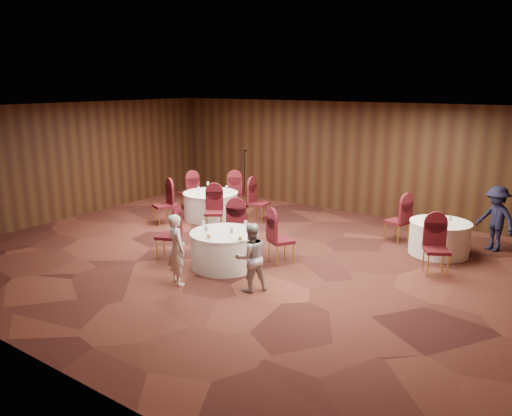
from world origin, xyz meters
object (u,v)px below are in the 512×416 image
Objects in this scene: woman_b at (251,257)px; man_c at (496,219)px; table_left at (211,205)px; mic_stand at (245,190)px; woman_a at (177,249)px; table_right at (439,238)px; table_main at (225,249)px.

man_c is (3.20, 5.01, 0.10)m from woman_b.
woman_b is at bearing -41.91° from table_left.
man_c is at bearing 12.31° from table_left.
mic_stand reaches higher than woman_a.
woman_b is at bearing -131.58° from woman_a.
woman_b is at bearing -91.63° from man_c.
woman_a is 1.06× the size of woman_b.
mic_stand is 1.36× the size of woman_b.
mic_stand is at bearing -149.72° from man_c.
table_right is 4.65m from woman_b.
man_c reaches higher than table_main.
woman_b is at bearing -119.11° from table_right.
table_right is (3.43, 3.36, 0.00)m from table_main.
table_main is at bearing -104.46° from man_c.
mic_stand is (-2.71, 4.39, 0.15)m from table_main.
woman_a is at bearing -97.20° from table_main.
table_right is 5.84m from woman_a.
mic_stand reaches higher than table_left.
woman_a is (2.54, -4.01, 0.31)m from table_left.
woman_a is 1.43m from woman_b.
table_left is 1.64m from mic_stand.
table_left is 1.03× the size of man_c.
table_right is 1.39m from man_c.
man_c is at bearing -0.70° from mic_stand.
woman_b is (-2.26, -4.06, 0.27)m from table_right.
table_main is 6.15m from man_c.
table_main is 3.86m from table_left.
woman_a is 0.92× the size of man_c.
man_c reaches higher than table_right.
man_c reaches higher than woman_b.
table_main is 5.16m from mic_stand.
man_c is (0.95, 0.95, 0.37)m from table_right.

